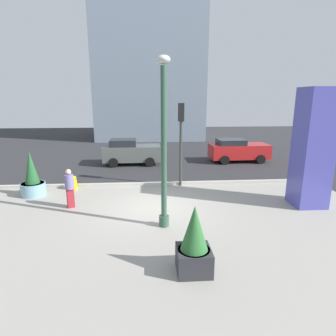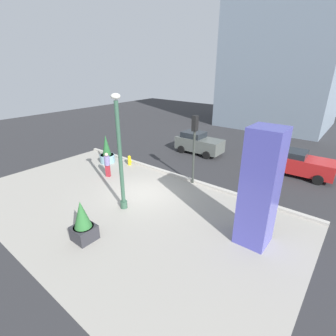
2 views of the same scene
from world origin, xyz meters
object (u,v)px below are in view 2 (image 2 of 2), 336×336
object	(u,v)px
art_pillar_blue	(260,189)
car_intersection	(299,163)
pedestrian_crossing	(107,164)
traffic_light_far_side	(194,139)
potted_plant_curbside	(83,223)
fire_hydrant	(129,160)
lamp_post	(120,157)
car_curb_east	(198,143)
potted_plant_near_right	(107,152)

from	to	relation	value
art_pillar_blue	car_intersection	bearing A→B (deg)	91.90
pedestrian_crossing	traffic_light_far_side	bearing A→B (deg)	28.85
potted_plant_curbside	pedestrian_crossing	world-z (taller)	potted_plant_curbside
car_intersection	pedestrian_crossing	xyz separation A→B (m)	(-9.84, -8.28, 0.09)
car_intersection	pedestrian_crossing	size ratio (longest dim) A/B	2.53
fire_hydrant	pedestrian_crossing	size ratio (longest dim) A/B	0.45
potted_plant_curbside	pedestrian_crossing	distance (m)	6.59
lamp_post	potted_plant_curbside	bearing A→B (deg)	-77.42
lamp_post	car_intersection	size ratio (longest dim) A/B	1.37
art_pillar_blue	fire_hydrant	world-z (taller)	art_pillar_blue
traffic_light_far_side	car_intersection	world-z (taller)	traffic_light_far_side
potted_plant_curbside	car_curb_east	world-z (taller)	potted_plant_curbside
art_pillar_blue	lamp_post	bearing A→B (deg)	-165.46
art_pillar_blue	car_curb_east	world-z (taller)	art_pillar_blue
potted_plant_curbside	fire_hydrant	size ratio (longest dim) A/B	2.50
art_pillar_blue	car_intersection	size ratio (longest dim) A/B	1.16
potted_plant_curbside	traffic_light_far_side	xyz separation A→B (m)	(0.52, 7.60, 2.08)
potted_plant_curbside	car_intersection	size ratio (longest dim) A/B	0.44
art_pillar_blue	car_curb_east	bearing A→B (deg)	133.81
lamp_post	car_curb_east	size ratio (longest dim) A/B	1.48
potted_plant_near_right	car_curb_east	world-z (taller)	potted_plant_near_right
lamp_post	art_pillar_blue	world-z (taller)	lamp_post
traffic_light_far_side	car_curb_east	xyz separation A→B (m)	(-2.88, 5.20, -2.04)
lamp_post	car_curb_east	world-z (taller)	lamp_post
car_curb_east	pedestrian_crossing	xyz separation A→B (m)	(-2.10, -7.94, 0.06)
potted_plant_curbside	car_curb_east	distance (m)	13.01
car_intersection	car_curb_east	bearing A→B (deg)	-177.47
car_curb_east	traffic_light_far_side	bearing A→B (deg)	-60.97
potted_plant_curbside	car_curb_east	size ratio (longest dim) A/B	0.47
lamp_post	traffic_light_far_side	world-z (taller)	lamp_post
art_pillar_blue	potted_plant_near_right	xyz separation A→B (m)	(-12.30, 2.11, -1.68)
potted_plant_near_right	fire_hydrant	distance (m)	1.92
art_pillar_blue	traffic_light_far_side	distance (m)	6.06
lamp_post	car_intersection	bearing A→B (deg)	59.87
lamp_post	potted_plant_near_right	xyz separation A→B (m)	(-6.01, 3.74, -2.04)
lamp_post	car_curb_east	xyz separation A→B (m)	(-1.74, 10.00, -1.96)
fire_hydrant	car_curb_east	xyz separation A→B (m)	(2.53, 5.58, 0.51)
lamp_post	traffic_light_far_side	size ratio (longest dim) A/B	1.36
lamp_post	potted_plant_near_right	bearing A→B (deg)	148.10
car_curb_east	car_intersection	size ratio (longest dim) A/B	0.93
potted_plant_curbside	car_intersection	distance (m)	14.20
lamp_post	car_curb_east	distance (m)	10.33
lamp_post	pedestrian_crossing	world-z (taller)	lamp_post
fire_hydrant	potted_plant_near_right	bearing A→B (deg)	-158.68
fire_hydrant	car_curb_east	bearing A→B (deg)	65.59
potted_plant_near_right	car_intersection	size ratio (longest dim) A/B	0.51
art_pillar_blue	car_curb_east	distance (m)	11.70
art_pillar_blue	potted_plant_curbside	bearing A→B (deg)	-141.96
car_curb_east	pedestrian_crossing	bearing A→B (deg)	-104.81
lamp_post	traffic_light_far_side	distance (m)	4.94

